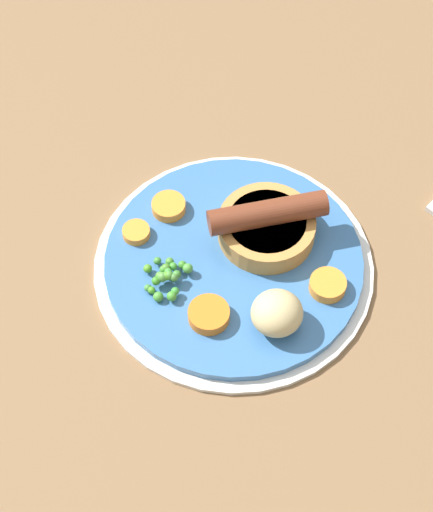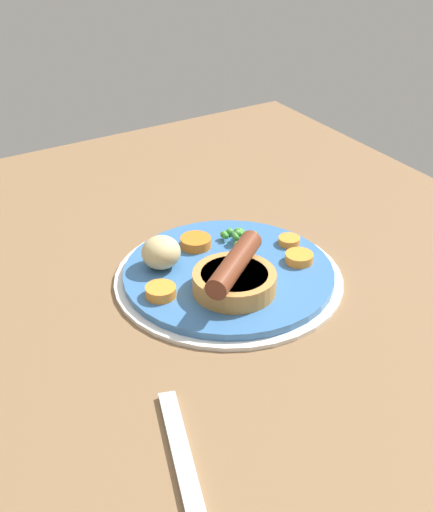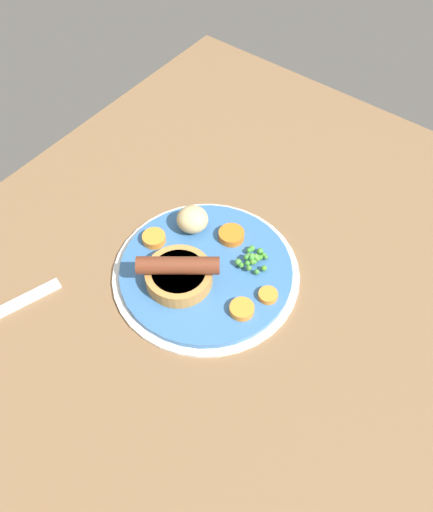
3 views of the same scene
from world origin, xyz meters
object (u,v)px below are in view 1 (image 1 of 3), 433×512
Objects in this scene: carrot_slice_0 at (169,206)px; sausage_pudding at (267,224)px; carrot_slice_1 at (136,232)px; carrot_slice_3 at (328,285)px; carrot_slice_2 at (209,315)px; pea_pile at (167,277)px; potato_chunk_0 at (277,313)px; dinner_plate at (234,264)px.

sausage_pudding is at bearing 96.86° from carrot_slice_0.
carrot_slice_3 reaches higher than carrot_slice_1.
sausage_pudding is 10.04cm from carrot_slice_0.
carrot_slice_1 is at bearing -12.44° from sausage_pudding.
carrot_slice_2 is at bearing 46.72° from sausage_pudding.
pea_pile reaches higher than carrot_slice_0.
carrot_slice_0 is at bearing -117.48° from potato_chunk_0.
sausage_pudding reaches higher than carrot_slice_0.
sausage_pudding reaches higher than pea_pile.
carrot_slice_1 reaches higher than dinner_plate.
potato_chunk_0 is 16.37cm from carrot_slice_0.
potato_chunk_0 is 1.24× the size of carrot_slice_2.
potato_chunk_0 is (8.72, 4.58, 0.14)cm from sausage_pudding.
carrot_slice_2 is at bearing 61.89° from carrot_slice_1.
pea_pile is at bearing -43.21° from dinner_plate.
sausage_pudding is at bearing -152.28° from potato_chunk_0.
carrot_slice_1 is (-3.59, -5.08, -0.48)cm from pea_pile.
carrot_slice_3 is at bearing 151.59° from potato_chunk_0.
potato_chunk_0 reaches higher than carrot_slice_0.
carrot_slice_3 is (-0.59, 9.20, 1.42)cm from dinner_plate.
pea_pile is 8.42cm from carrot_slice_0.
carrot_slice_1 is (4.03, -1.50, -0.09)cm from carrot_slice_0.
pea_pile is 1.78× the size of carrot_slice_1.
carrot_slice_2 reaches higher than carrot_slice_0.
carrot_slice_1 is (1.33, -9.70, 1.27)cm from dinner_plate.
sausage_pudding is at bearing 156.50° from dinner_plate.
carrot_slice_0 is at bearing -30.19° from sausage_pudding.
potato_chunk_0 is 1.76× the size of carrot_slice_1.
carrot_slice_0 is (1.19, -9.89, -1.24)cm from sausage_pudding.
carrot_slice_0 is 17.53cm from carrot_slice_3.
pea_pile is 1.43× the size of carrot_slice_0.
sausage_pudding is at bearing 114.61° from carrot_slice_1.
carrot_slice_0 is 12.89cm from carrot_slice_2.
sausage_pudding is 9.85cm from potato_chunk_0.
dinner_plate is 2.56× the size of sausage_pudding.
carrot_slice_0 is (-2.70, -8.20, 1.37)cm from dinner_plate.
carrot_slice_3 is (-7.38, 8.68, -0.02)cm from carrot_slice_2.
carrot_slice_2 is (1.96, -5.75, -1.31)cm from potato_chunk_0.
carrot_slice_0 is 0.97× the size of carrot_slice_3.
carrot_slice_1 is at bearing -125.24° from pea_pile.
pea_pile is at bearing -89.53° from potato_chunk_0.
potato_chunk_0 is at bearing 62.52° from carrot_slice_0.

